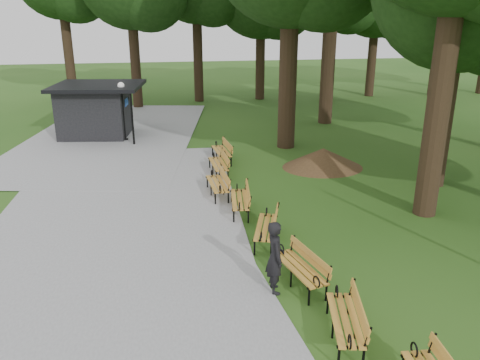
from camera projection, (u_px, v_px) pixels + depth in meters
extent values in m
plane|color=#275017|center=(261.00, 262.00, 12.54)|extent=(100.00, 100.00, 0.00)
cube|color=gray|center=(111.00, 223.00, 14.72)|extent=(12.00, 38.00, 0.06)
imported|color=black|center=(275.00, 257.00, 10.99)|extent=(0.42, 0.63, 1.74)
cylinder|color=black|center=(123.00, 115.00, 23.56)|extent=(0.10, 0.10, 2.60)
sphere|color=white|center=(121.00, 86.00, 23.10)|extent=(0.32, 0.32, 0.32)
cone|color=#47301C|center=(323.00, 158.00, 19.84)|extent=(2.77, 2.77, 0.81)
cylinder|color=black|center=(442.00, 79.00, 14.09)|extent=(0.70, 0.70, 8.47)
cylinder|color=black|center=(447.00, 98.00, 16.94)|extent=(0.60, 0.60, 6.44)
cylinder|color=black|center=(288.00, 59.00, 21.59)|extent=(0.80, 0.80, 8.07)
cylinder|color=black|center=(329.00, 42.00, 26.28)|extent=(0.76, 0.76, 8.87)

